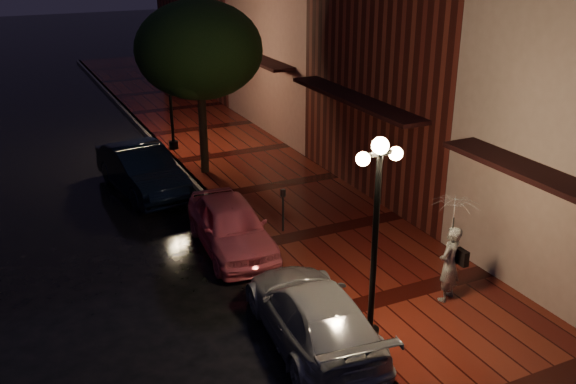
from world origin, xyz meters
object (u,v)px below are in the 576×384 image
street_tree (200,53)px  woman_with_umbrella (453,233)px  silver_car (313,314)px  parking_meter (283,206)px  pink_car (231,226)px  streetlamp_near (375,232)px  streetlamp_far (170,86)px  navy_car (142,170)px

street_tree → woman_with_umbrella: size_ratio=2.33×
silver_car → parking_meter: bearing=-102.4°
parking_meter → pink_car: bearing=-176.3°
streetlamp_near → woman_with_umbrella: 2.65m
streetlamp_far → parking_meter: bearing=-85.6°
street_tree → pink_car: (-1.21, -5.70, -3.54)m
streetlamp_near → navy_car: size_ratio=0.93×
street_tree → streetlamp_far: bearing=94.9°
silver_car → parking_meter: size_ratio=3.68×
pink_car → parking_meter: 1.62m
silver_car → pink_car: bearing=-84.0°
parking_meter → street_tree: bearing=90.9°
street_tree → parking_meter: size_ratio=4.69×
street_tree → woman_with_umbrella: 10.86m
streetlamp_near → pink_car: bearing=100.2°
navy_car → street_tree: bearing=6.3°
silver_car → woman_with_umbrella: 3.58m
navy_car → parking_meter: bearing=-68.6°
woman_with_umbrella → silver_car: bearing=-24.8°
streetlamp_near → woman_with_umbrella: streetlamp_near is taller
streetlamp_near → navy_car: 10.79m
pink_car → navy_car: navy_car is taller
streetlamp_near → woman_with_umbrella: (2.44, 0.64, -0.80)m
pink_car → navy_car: bearing=106.7°
streetlamp_far → street_tree: (0.26, -3.01, 1.64)m
woman_with_umbrella → navy_car: bearing=-89.7°
streetlamp_near → pink_car: (-0.95, 5.29, -1.90)m
street_tree → silver_car: size_ratio=1.27×
street_tree → pink_car: 6.82m
pink_car → woman_with_umbrella: (3.39, -4.65, 1.09)m
pink_car → parking_meter: bearing=11.4°
streetlamp_far → navy_car: size_ratio=0.93×
street_tree → parking_meter: street_tree is taller
street_tree → silver_car: bearing=-96.7°
navy_car → parking_meter: size_ratio=3.75×
pink_car → navy_car: size_ratio=0.89×
navy_car → parking_meter: navy_car is taller
streetlamp_near → silver_car: size_ratio=0.95×
streetlamp_far → silver_car: (-0.95, -13.34, -1.94)m
streetlamp_far → silver_car: size_ratio=0.95×
streetlamp_near → woman_with_umbrella: bearing=14.7°
streetlamp_far → navy_car: 4.51m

